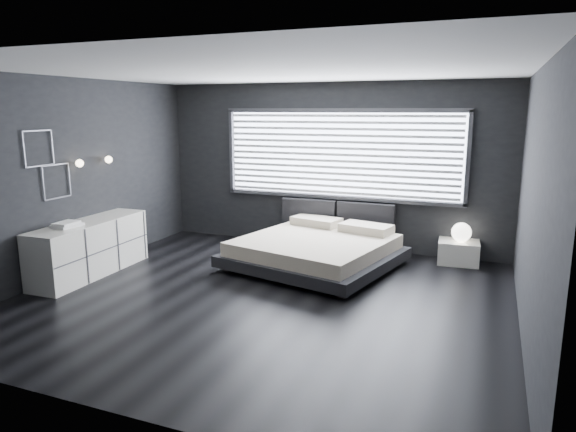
% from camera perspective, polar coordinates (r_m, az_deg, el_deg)
% --- Properties ---
extents(room, '(6.04, 6.00, 2.80)m').
position_cam_1_polar(room, '(6.27, -2.89, 3.01)').
color(room, black).
rests_on(room, ground).
extents(window, '(4.14, 0.09, 1.52)m').
position_cam_1_polar(window, '(8.69, 5.79, 6.80)').
color(window, white).
rests_on(window, ground).
extents(headboard, '(1.96, 0.16, 0.52)m').
position_cam_1_polar(headboard, '(8.79, 5.46, 0.01)').
color(headboard, black).
rests_on(headboard, ground).
extents(sconce_near, '(0.18, 0.11, 0.11)m').
position_cam_1_polar(sconce_near, '(7.92, -22.16, 5.45)').
color(sconce_near, silver).
rests_on(sconce_near, ground).
extents(sconce_far, '(0.18, 0.11, 0.11)m').
position_cam_1_polar(sconce_far, '(8.36, -19.32, 5.94)').
color(sconce_far, silver).
rests_on(sconce_far, ground).
extents(wall_art_upper, '(0.01, 0.48, 0.48)m').
position_cam_1_polar(wall_art_upper, '(7.55, -25.97, 6.77)').
color(wall_art_upper, '#47474C').
rests_on(wall_art_upper, ground).
extents(wall_art_lower, '(0.01, 0.48, 0.48)m').
position_cam_1_polar(wall_art_lower, '(7.76, -24.31, 3.52)').
color(wall_art_lower, '#47474C').
rests_on(wall_art_lower, ground).
extents(bed, '(2.67, 2.59, 0.58)m').
position_cam_1_polar(bed, '(7.81, 3.13, -3.72)').
color(bed, black).
rests_on(bed, ground).
extents(nightstand, '(0.64, 0.54, 0.35)m').
position_cam_1_polar(nightstand, '(8.42, 18.40, -3.82)').
color(nightstand, white).
rests_on(nightstand, ground).
extents(orb_lamp, '(0.30, 0.30, 0.30)m').
position_cam_1_polar(orb_lamp, '(8.32, 18.71, -1.72)').
color(orb_lamp, white).
rests_on(orb_lamp, nightstand).
extents(dresser, '(0.61, 1.98, 0.78)m').
position_cam_1_polar(dresser, '(7.95, -21.11, -3.32)').
color(dresser, white).
rests_on(dresser, ground).
extents(book_stack, '(0.30, 0.37, 0.07)m').
position_cam_1_polar(book_stack, '(7.59, -23.36, -0.88)').
color(book_stack, white).
rests_on(book_stack, dresser).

